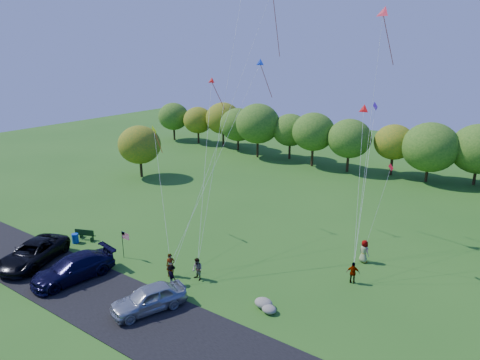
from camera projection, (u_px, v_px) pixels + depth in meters
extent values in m
plane|color=#275C1A|center=(166.00, 283.00, 31.49)|extent=(140.00, 140.00, 0.00)
cube|color=black|center=(123.00, 308.00, 28.34)|extent=(44.00, 6.00, 0.06)
cylinder|color=#392814|center=(166.00, 133.00, 79.18)|extent=(0.36, 0.36, 3.09)
ellipsoid|color=#376719|center=(165.00, 112.00, 78.05)|extent=(7.16, 7.16, 6.44)
cylinder|color=#392814|center=(191.00, 137.00, 77.70)|extent=(0.36, 0.36, 2.33)
ellipsoid|color=#275817|center=(191.00, 119.00, 76.73)|extent=(6.57, 6.57, 5.91)
cylinder|color=#392814|center=(218.00, 137.00, 75.66)|extent=(0.36, 0.36, 3.08)
ellipsoid|color=#376719|center=(218.00, 119.00, 74.72)|extent=(5.12, 5.12, 4.61)
cylinder|color=#392814|center=(245.00, 142.00, 73.11)|extent=(0.36, 0.36, 2.43)
ellipsoid|color=#376719|center=(245.00, 124.00, 72.18)|extent=(6.11, 6.11, 5.50)
cylinder|color=#392814|center=(271.00, 145.00, 69.81)|extent=(0.36, 0.36, 2.93)
ellipsoid|color=#376719|center=(271.00, 126.00, 68.87)|extent=(5.35, 5.35, 4.82)
cylinder|color=#392814|center=(296.00, 149.00, 66.87)|extent=(0.36, 0.36, 2.89)
ellipsoid|color=#376719|center=(297.00, 130.00, 65.97)|extent=(4.99, 4.99, 4.49)
cylinder|color=#392814|center=(316.00, 156.00, 63.39)|extent=(0.36, 0.36, 2.61)
ellipsoid|color=#275817|center=(317.00, 134.00, 62.44)|extent=(5.93, 5.93, 5.34)
cylinder|color=#392814|center=(355.00, 159.00, 60.91)|extent=(0.36, 0.36, 2.88)
ellipsoid|color=#376719|center=(357.00, 134.00, 59.84)|extent=(6.83, 6.83, 6.14)
cylinder|color=#392814|center=(389.00, 170.00, 56.39)|extent=(0.36, 0.36, 2.37)
ellipsoid|color=#275817|center=(391.00, 149.00, 55.57)|extent=(4.98, 4.98, 4.48)
cylinder|color=#392814|center=(418.00, 174.00, 54.50)|extent=(0.36, 0.36, 2.44)
ellipsoid|color=#376719|center=(421.00, 153.00, 53.67)|extent=(4.92, 4.92, 4.43)
cylinder|color=#392814|center=(464.00, 178.00, 52.44)|extent=(0.36, 0.36, 2.67)
ellipsoid|color=#275817|center=(468.00, 154.00, 51.54)|extent=(5.24, 5.24, 4.71)
cylinder|color=#392814|center=(141.00, 167.00, 57.24)|extent=(0.36, 0.36, 2.60)
ellipsoid|color=#376719|center=(140.00, 145.00, 56.33)|extent=(5.60, 5.60, 5.04)
imported|color=black|center=(33.00, 253.00, 34.04)|extent=(4.99, 6.94, 1.75)
imported|color=black|center=(73.00, 268.00, 31.67)|extent=(3.45, 6.44, 1.77)
imported|color=#AEB4B9|center=(149.00, 298.00, 27.91)|extent=(3.73, 5.36, 1.69)
imported|color=#4C4C59|center=(171.00, 265.00, 32.18)|extent=(0.76, 0.79, 1.83)
imported|color=#4C4C59|center=(197.00, 269.00, 31.67)|extent=(0.97, 0.84, 1.73)
imported|color=#4C4C59|center=(172.00, 275.00, 31.08)|extent=(1.12, 0.88, 1.52)
imported|color=#4C4C59|center=(353.00, 273.00, 31.24)|extent=(1.05, 0.70, 1.66)
imported|color=#4C4C59|center=(364.00, 251.00, 34.31)|extent=(1.10, 0.96, 1.90)
cube|color=black|center=(86.00, 235.00, 38.56)|extent=(1.76, 0.81, 0.06)
cube|color=black|center=(84.00, 233.00, 38.32)|extent=(1.73, 0.75, 0.56)
cube|color=black|center=(81.00, 235.00, 39.04)|extent=(0.25, 0.46, 0.43)
cube|color=black|center=(92.00, 239.00, 38.20)|extent=(0.25, 0.46, 0.43)
cylinder|color=#0C3CB4|center=(75.00, 238.00, 37.89)|extent=(0.56, 0.56, 0.85)
cylinder|color=black|center=(123.00, 244.00, 34.98)|extent=(0.05, 0.05, 2.37)
cube|color=red|center=(125.00, 236.00, 34.49)|extent=(0.85, 0.57, 0.02)
cube|color=navy|center=(123.00, 233.00, 34.59)|extent=(0.34, 0.02, 0.27)
ellipsoid|color=gray|center=(264.00, 303.00, 28.43)|extent=(1.27, 0.99, 0.63)
ellipsoid|color=gray|center=(269.00, 309.00, 27.84)|extent=(1.00, 0.83, 0.52)
cone|color=blue|center=(260.00, 63.00, 38.19)|extent=(0.86, 0.61, 0.76)
cone|color=red|center=(364.00, 109.00, 32.60)|extent=(0.87, 0.45, 0.79)
cone|color=red|center=(383.00, 13.00, 30.22)|extent=(1.17, 0.79, 0.95)
cube|color=red|center=(391.00, 167.00, 31.51)|extent=(0.51, 0.43, 0.62)
cube|color=#CFFE15|center=(154.00, 130.00, 37.66)|extent=(0.82, 0.35, 0.83)
cube|color=#3611AF|center=(375.00, 106.00, 36.42)|extent=(0.58, 0.56, 0.76)
cone|color=red|center=(211.00, 81.00, 38.91)|extent=(0.77, 0.55, 0.65)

